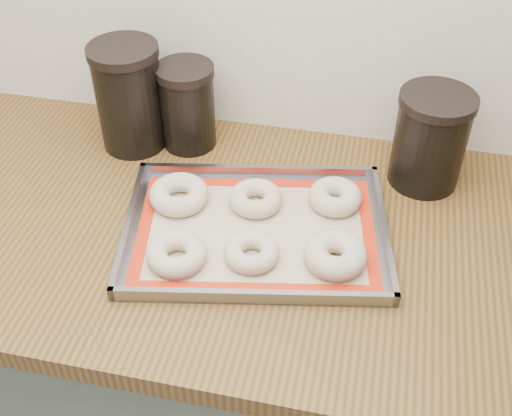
% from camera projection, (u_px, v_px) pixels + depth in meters
% --- Properties ---
extents(cabinet, '(3.00, 0.65, 0.86)m').
position_uv_depth(cabinet, '(250.00, 378.00, 1.46)').
color(cabinet, slate).
rests_on(cabinet, floor).
extents(countertop, '(3.06, 0.68, 0.04)m').
position_uv_depth(countertop, '(249.00, 236.00, 1.16)').
color(countertop, brown).
rests_on(countertop, cabinet).
extents(baking_tray, '(0.51, 0.41, 0.03)m').
position_uv_depth(baking_tray, '(256.00, 230.00, 1.14)').
color(baking_tray, gray).
rests_on(baking_tray, countertop).
extents(baking_mat, '(0.47, 0.36, 0.00)m').
position_uv_depth(baking_mat, '(256.00, 231.00, 1.14)').
color(baking_mat, '#C6B793').
rests_on(baking_mat, baking_tray).
extents(bagel_front_left, '(0.13, 0.13, 0.04)m').
position_uv_depth(bagel_front_left, '(177.00, 254.00, 1.07)').
color(bagel_front_left, beige).
rests_on(bagel_front_left, baking_mat).
extents(bagel_front_mid, '(0.11, 0.11, 0.03)m').
position_uv_depth(bagel_front_mid, '(252.00, 252.00, 1.08)').
color(bagel_front_mid, beige).
rests_on(bagel_front_mid, baking_mat).
extents(bagel_front_right, '(0.13, 0.13, 0.04)m').
position_uv_depth(bagel_front_right, '(335.00, 255.00, 1.06)').
color(bagel_front_right, beige).
rests_on(bagel_front_right, baking_mat).
extents(bagel_back_left, '(0.12, 0.12, 0.04)m').
position_uv_depth(bagel_back_left, '(179.00, 195.00, 1.18)').
color(bagel_back_left, beige).
rests_on(bagel_back_left, baking_mat).
extents(bagel_back_mid, '(0.12, 0.12, 0.03)m').
position_uv_depth(bagel_back_mid, '(256.00, 198.00, 1.18)').
color(bagel_back_mid, beige).
rests_on(bagel_back_mid, baking_mat).
extents(bagel_back_right, '(0.10, 0.10, 0.04)m').
position_uv_depth(bagel_back_right, '(335.00, 197.00, 1.18)').
color(bagel_back_right, beige).
rests_on(bagel_back_right, baking_mat).
extents(canister_left, '(0.14, 0.14, 0.22)m').
position_uv_depth(canister_left, '(129.00, 97.00, 1.27)').
color(canister_left, black).
rests_on(canister_left, countertop).
extents(canister_mid, '(0.12, 0.12, 0.18)m').
position_uv_depth(canister_mid, '(187.00, 106.00, 1.29)').
color(canister_mid, black).
rests_on(canister_mid, countertop).
extents(canister_right, '(0.14, 0.14, 0.19)m').
position_uv_depth(canister_right, '(430.00, 139.00, 1.19)').
color(canister_right, black).
rests_on(canister_right, countertop).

